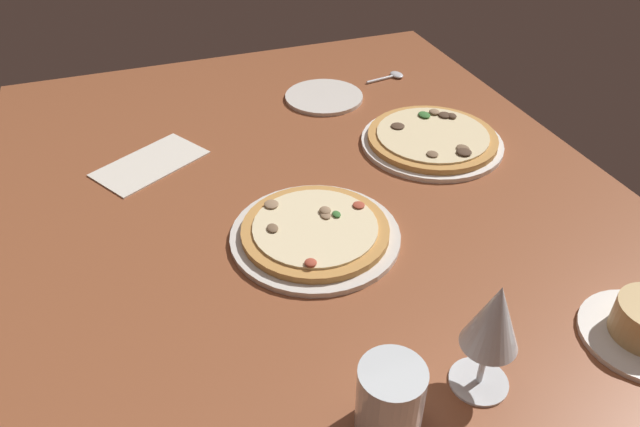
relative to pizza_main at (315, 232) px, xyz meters
The scene contains 8 objects.
dining_table 6.34cm from the pizza_main, 143.77° to the left, with size 150.00×110.00×4.00cm, color brown.
pizza_main is the anchor object (origin of this frame).
pizza_side 37.87cm from the pizza_main, 121.97° to the left, with size 28.46×28.46×3.34cm.
wine_glass_far 36.28cm from the pizza_main, 15.97° to the left, with size 7.36×7.36×16.42cm.
water_glass 35.51cm from the pizza_main, ahead, with size 7.67×7.67×9.74cm.
side_plate 50.55cm from the pizza_main, 158.18° to the left, with size 17.87×17.87×0.90cm, color silver.
paper_menu 38.96cm from the pizza_main, 144.92° to the right, with size 11.50×20.46×0.30cm, color silver.
spoon 64.90cm from the pizza_main, 143.41° to the left, with size 4.40×10.35×1.00cm.
Camera 1 is at (74.64, -27.84, 65.22)cm, focal length 33.28 mm.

